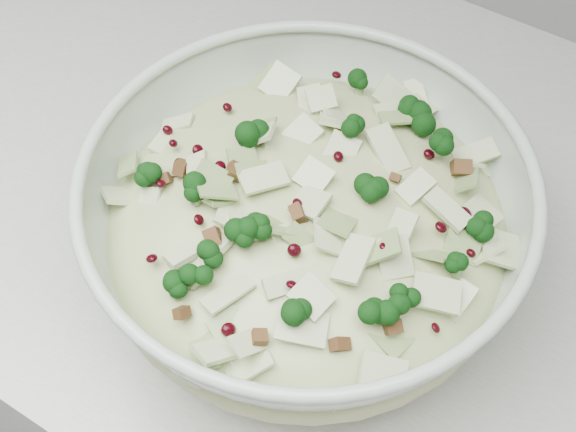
# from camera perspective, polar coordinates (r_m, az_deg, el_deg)

# --- Properties ---
(mixing_bowl) EXTENTS (0.39, 0.39, 0.13)m
(mixing_bowl) POSITION_cam_1_polar(r_m,az_deg,el_deg) (0.57, 1.28, -0.91)
(mixing_bowl) COLOR #B6C8B8
(mixing_bowl) RESTS_ON counter
(salad) EXTENTS (0.41, 0.41, 0.13)m
(salad) POSITION_cam_1_polar(r_m,az_deg,el_deg) (0.56, 1.31, 0.29)
(salad) COLOR beige
(salad) RESTS_ON mixing_bowl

